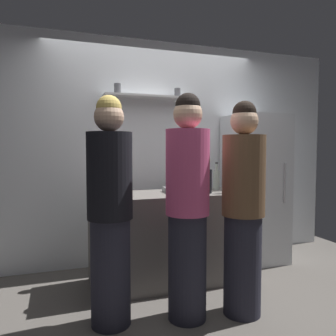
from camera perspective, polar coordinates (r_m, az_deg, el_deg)
ground_plane at (r=3.09m, az=4.51°, el=-22.38°), size 5.28×5.28×0.00m
back_wall_assembly at (r=3.96m, az=-2.56°, el=2.81°), size 4.80×0.32×2.60m
refrigerator at (r=4.11m, az=14.72°, el=-3.36°), size 0.60×0.69×1.74m
counter at (r=3.38m, az=-0.00°, el=-11.92°), size 1.52×0.63×0.90m
baking_pan at (r=3.35m, az=2.37°, el=-3.78°), size 0.34×0.24×0.05m
utensil_holder at (r=2.97m, az=-11.17°, el=-4.10°), size 0.11×0.11×0.21m
wine_bottle_dark_glass at (r=3.29m, az=6.96°, el=-2.11°), size 0.08×0.08×0.33m
wine_bottle_amber_glass at (r=2.93m, az=-8.37°, el=-3.03°), size 0.07×0.07×0.30m
wine_bottle_green_glass at (r=3.32m, az=10.37°, el=-2.55°), size 0.07×0.07×0.27m
wine_bottle_pale_glass at (r=3.59m, az=8.37°, el=-1.91°), size 0.07×0.07×0.30m
water_bottle_plastic at (r=3.37m, az=-12.61°, el=-2.35°), size 0.09×0.09×0.25m
person_pink_top at (r=2.58m, az=3.39°, el=-6.88°), size 0.34×0.34×1.77m
person_brown_jacket at (r=2.72m, az=12.85°, el=-7.03°), size 0.34×0.34×1.72m
person_blonde at (r=2.53m, az=-9.99°, el=-7.55°), size 0.34×0.34×1.74m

